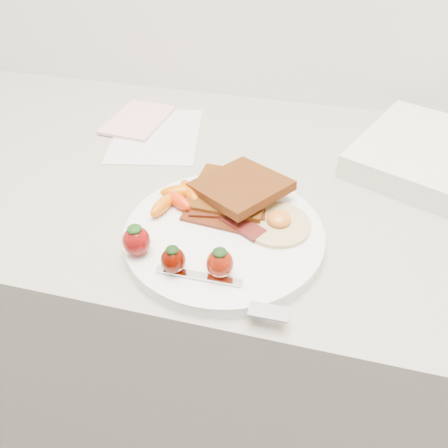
# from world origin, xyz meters

# --- Properties ---
(counter) EXTENTS (2.00, 0.60, 0.90)m
(counter) POSITION_xyz_m (0.00, 1.70, 0.45)
(counter) COLOR gray
(counter) RESTS_ON ground
(plate) EXTENTS (0.27, 0.27, 0.02)m
(plate) POSITION_xyz_m (-0.02, 1.54, 0.91)
(plate) COLOR white
(plate) RESTS_ON counter
(toast_lower) EXTENTS (0.12, 0.12, 0.01)m
(toast_lower) POSITION_xyz_m (-0.03, 1.62, 0.93)
(toast_lower) COLOR #4C1E07
(toast_lower) RESTS_ON plate
(toast_upper) EXTENTS (0.16, 0.16, 0.03)m
(toast_upper) POSITION_xyz_m (-0.02, 1.62, 0.94)
(toast_upper) COLOR black
(toast_upper) RESTS_ON toast_lower
(fried_egg) EXTENTS (0.11, 0.11, 0.02)m
(fried_egg) POSITION_xyz_m (0.04, 1.57, 0.92)
(fried_egg) COLOR beige
(fried_egg) RESTS_ON plate
(bacon_strips) EXTENTS (0.12, 0.07, 0.01)m
(bacon_strips) POSITION_xyz_m (-0.03, 1.57, 0.92)
(bacon_strips) COLOR #330C04
(bacon_strips) RESTS_ON plate
(baby_carrots) EXTENTS (0.07, 0.10, 0.02)m
(baby_carrots) POSITION_xyz_m (-0.10, 1.59, 0.93)
(baby_carrots) COLOR #D06000
(baby_carrots) RESTS_ON plate
(strawberries) EXTENTS (0.14, 0.05, 0.04)m
(strawberries) POSITION_xyz_m (-0.07, 1.47, 0.94)
(strawberries) COLOR maroon
(strawberries) RESTS_ON plate
(fork) EXTENTS (0.16, 0.05, 0.00)m
(fork) POSITION_xyz_m (0.01, 1.44, 0.92)
(fork) COLOR silver
(fork) RESTS_ON plate
(paper_sheet) EXTENTS (0.20, 0.24, 0.00)m
(paper_sheet) POSITION_xyz_m (-0.22, 1.79, 0.90)
(paper_sheet) COLOR silver
(paper_sheet) RESTS_ON counter
(notepad) EXTENTS (0.11, 0.15, 0.01)m
(notepad) POSITION_xyz_m (-0.27, 1.84, 0.91)
(notepad) COLOR #E8A9AA
(notepad) RESTS_ON paper_sheet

